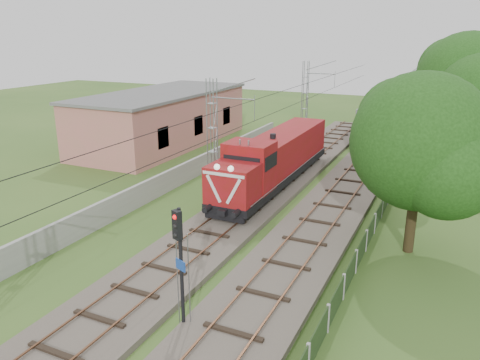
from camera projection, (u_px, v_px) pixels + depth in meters
The scene contains 13 objects.
ground at pixel (144, 291), 20.42m from camera, with size 140.00×140.00×0.00m, color #355720.
track_main at pixel (218, 229), 26.40m from camera, with size 4.20×70.00×0.45m.
track_side at pixel (356, 178), 35.61m from camera, with size 4.20×80.00×0.45m.
catenary at pixel (213, 139), 30.74m from camera, with size 3.31×70.00×8.00m.
boundary_wall at pixel (170, 180), 33.17m from camera, with size 0.25×40.00×1.50m, color #9E9E99.
station_building at pixel (164, 118), 46.39m from camera, with size 8.40×20.40×5.22m.
fence at pixel (343, 287), 19.60m from camera, with size 0.12×32.00×1.20m.
locomotive at pixel (275, 158), 33.34m from camera, with size 2.88×16.45×4.18m.
coach_rake at pixel (427, 75), 91.88m from camera, with size 3.20×119.48×3.69m.
signal_post at pixel (179, 249), 16.75m from camera, with size 0.52×0.42×4.92m.
tree_a at pixel (422, 143), 22.36m from camera, with size 7.05×6.71×9.13m.
tree_c at pixel (468, 84), 37.61m from camera, with size 8.42×8.02×10.92m.
tree_d at pixel (469, 84), 45.89m from camera, with size 7.26×6.92×9.41m.
Camera 1 is at (11.40, -14.52, 10.82)m, focal length 35.00 mm.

